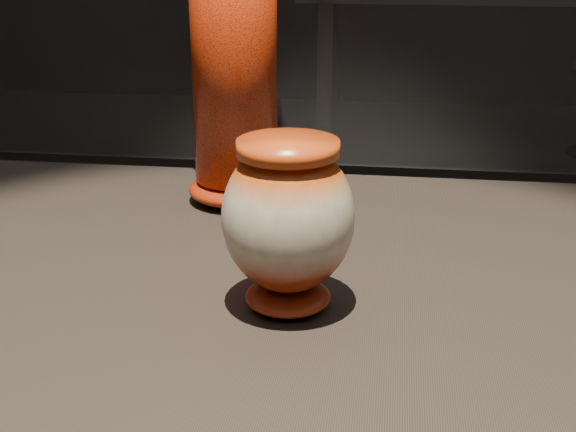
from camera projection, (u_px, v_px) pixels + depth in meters
name	position (u px, v px, depth m)	size (l,w,h in m)	color
main_vase	(288.00, 219.00, 0.77)	(0.15, 0.15, 0.17)	maroon
tall_vase	(234.00, 51.00, 1.03)	(0.16, 0.16, 0.42)	red
back_shelf	(488.00, 41.00, 4.26)	(2.00, 0.60, 0.90)	black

